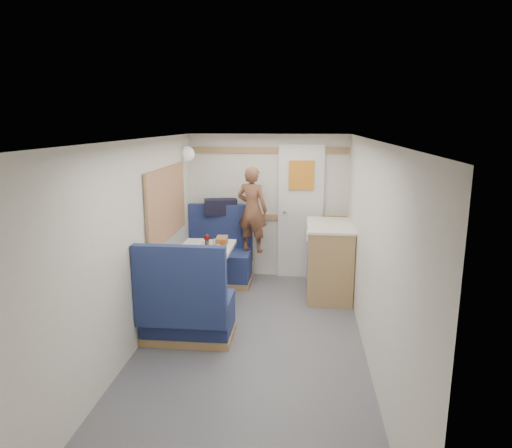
# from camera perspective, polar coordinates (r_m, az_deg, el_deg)

# --- Properties ---
(floor) EXTENTS (4.50, 4.50, 0.00)m
(floor) POSITION_cam_1_polar(r_m,az_deg,el_deg) (4.58, -0.75, -15.46)
(floor) COLOR #515156
(floor) RESTS_ON ground
(ceiling) EXTENTS (4.50, 4.50, 0.00)m
(ceiling) POSITION_cam_1_polar(r_m,az_deg,el_deg) (4.04, -0.83, 10.42)
(ceiling) COLOR silver
(ceiling) RESTS_ON wall_back
(wall_back) EXTENTS (2.20, 0.02, 2.00)m
(wall_back) POSITION_cam_1_polar(r_m,az_deg,el_deg) (6.38, 1.56, 2.20)
(wall_back) COLOR silver
(wall_back) RESTS_ON floor
(wall_left) EXTENTS (0.02, 4.50, 2.00)m
(wall_left) POSITION_cam_1_polar(r_m,az_deg,el_deg) (4.46, -14.98, -2.83)
(wall_left) COLOR silver
(wall_left) RESTS_ON floor
(wall_right) EXTENTS (0.02, 4.50, 2.00)m
(wall_right) POSITION_cam_1_polar(r_m,az_deg,el_deg) (4.22, 14.24, -3.66)
(wall_right) COLOR silver
(wall_right) RESTS_ON floor
(oak_trim_low) EXTENTS (2.15, 0.02, 0.08)m
(oak_trim_low) POSITION_cam_1_polar(r_m,az_deg,el_deg) (6.39, 1.54, 0.84)
(oak_trim_low) COLOR #946443
(oak_trim_low) RESTS_ON wall_back
(oak_trim_high) EXTENTS (2.15, 0.02, 0.08)m
(oak_trim_high) POSITION_cam_1_polar(r_m,az_deg,el_deg) (6.27, 1.59, 9.19)
(oak_trim_high) COLOR #946443
(oak_trim_high) RESTS_ON wall_back
(side_window) EXTENTS (0.04, 1.30, 0.72)m
(side_window) POSITION_cam_1_polar(r_m,az_deg,el_deg) (5.32, -11.16, 2.60)
(side_window) COLOR #92A188
(side_window) RESTS_ON wall_left
(rear_door) EXTENTS (0.62, 0.12, 1.86)m
(rear_door) POSITION_cam_1_polar(r_m,az_deg,el_deg) (6.34, 5.59, 1.81)
(rear_door) COLOR white
(rear_door) RESTS_ON wall_back
(dinette_table) EXTENTS (0.62, 0.92, 0.72)m
(dinette_table) POSITION_cam_1_polar(r_m,az_deg,el_deg) (5.38, -6.44, -4.65)
(dinette_table) COLOR white
(dinette_table) RESTS_ON floor
(bench_far) EXTENTS (0.90, 0.59, 1.05)m
(bench_far) POSITION_cam_1_polar(r_m,az_deg,el_deg) (6.26, -4.71, -4.65)
(bench_far) COLOR #161B47
(bench_far) RESTS_ON floor
(bench_near) EXTENTS (0.90, 0.59, 1.05)m
(bench_near) POSITION_cam_1_polar(r_m,az_deg,el_deg) (4.68, -8.64, -10.88)
(bench_near) COLOR #161B47
(bench_near) RESTS_ON floor
(ledge) EXTENTS (0.90, 0.14, 0.04)m
(ledge) POSITION_cam_1_polar(r_m,az_deg,el_deg) (6.36, -4.38, 1.03)
(ledge) COLOR #946443
(ledge) RESTS_ON bench_far
(dome_light) EXTENTS (0.20, 0.20, 0.20)m
(dome_light) POSITION_cam_1_polar(r_m,az_deg,el_deg) (6.07, -8.65, 8.66)
(dome_light) COLOR white
(dome_light) RESTS_ON wall_left
(galley_counter) EXTENTS (0.57, 0.92, 0.92)m
(galley_counter) POSITION_cam_1_polar(r_m,az_deg,el_deg) (5.82, 9.07, -4.40)
(galley_counter) COLOR #946443
(galley_counter) RESTS_ON floor
(person) EXTENTS (0.48, 0.39, 1.14)m
(person) POSITION_cam_1_polar(r_m,az_deg,el_deg) (6.05, -0.49, 1.82)
(person) COLOR brown
(person) RESTS_ON bench_far
(duffel_bag) EXTENTS (0.48, 0.31, 0.22)m
(duffel_bag) POSITION_cam_1_polar(r_m,az_deg,el_deg) (6.34, -4.44, 2.16)
(duffel_bag) COLOR black
(duffel_bag) RESTS_ON ledge
(tray) EXTENTS (0.34, 0.41, 0.02)m
(tray) POSITION_cam_1_polar(r_m,az_deg,el_deg) (5.15, -6.58, -3.54)
(tray) COLOR white
(tray) RESTS_ON dinette_table
(orange_fruit) EXTENTS (0.07, 0.07, 0.07)m
(orange_fruit) POSITION_cam_1_polar(r_m,az_deg,el_deg) (5.19, -4.74, -2.88)
(orange_fruit) COLOR #DE5E09
(orange_fruit) RESTS_ON tray
(cheese_block) EXTENTS (0.11, 0.09, 0.03)m
(cheese_block) POSITION_cam_1_polar(r_m,az_deg,el_deg) (4.99, -7.40, -3.79)
(cheese_block) COLOR #E5CA84
(cheese_block) RESTS_ON tray
(wine_glass) EXTENTS (0.08, 0.08, 0.17)m
(wine_glass) POSITION_cam_1_polar(r_m,az_deg,el_deg) (5.30, -6.16, -1.77)
(wine_glass) COLOR white
(wine_glass) RESTS_ON dinette_table
(tumbler_left) EXTENTS (0.07, 0.07, 0.11)m
(tumbler_left) POSITION_cam_1_polar(r_m,az_deg,el_deg) (5.03, -8.54, -3.49)
(tumbler_left) COLOR silver
(tumbler_left) RESTS_ON dinette_table
(tumbler_right) EXTENTS (0.07, 0.07, 0.11)m
(tumbler_right) POSITION_cam_1_polar(r_m,az_deg,el_deg) (5.33, -5.69, -2.43)
(tumbler_right) COLOR silver
(tumbler_right) RESTS_ON dinette_table
(beer_glass) EXTENTS (0.06, 0.06, 0.09)m
(beer_glass) POSITION_cam_1_polar(r_m,az_deg,el_deg) (5.30, -4.11, -2.61)
(beer_glass) COLOR brown
(beer_glass) RESTS_ON dinette_table
(pepper_grinder) EXTENTS (0.04, 0.04, 0.10)m
(pepper_grinder) POSITION_cam_1_polar(r_m,az_deg,el_deg) (5.38, -6.21, -2.34)
(pepper_grinder) COLOR black
(pepper_grinder) RESTS_ON dinette_table
(salt_grinder) EXTENTS (0.03, 0.03, 0.09)m
(salt_grinder) POSITION_cam_1_polar(r_m,az_deg,el_deg) (5.36, -6.73, -2.51)
(salt_grinder) COLOR white
(salt_grinder) RESTS_ON dinette_table
(bread_loaf) EXTENTS (0.14, 0.24, 0.10)m
(bread_loaf) POSITION_cam_1_polar(r_m,az_deg,el_deg) (5.45, -4.30, -2.14)
(bread_loaf) COLOR brown
(bread_loaf) RESTS_ON dinette_table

